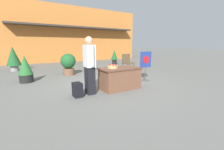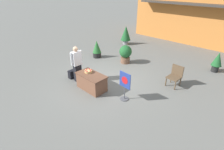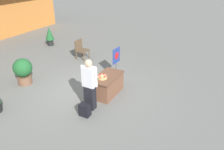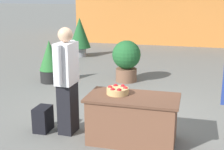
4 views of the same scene
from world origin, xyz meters
The scene contains 12 objects.
ground_plane centered at (0.00, 0.00, 0.00)m, with size 120.00×120.00×0.00m, color slate.
storefront_building centered at (1.89, 10.52, 2.45)m, with size 12.85×4.73×4.89m.
display_table centered at (0.08, -0.87, 0.37)m, with size 1.41×0.76×0.74m.
apple_basket centered at (-0.18, -0.81, 0.80)m, with size 0.35×0.35×0.13m.
person_visitor centered at (-1.02, -0.82, 0.90)m, with size 0.28×0.61×1.76m.
backpack centered at (-1.46, -0.88, 0.21)m, with size 0.24×0.34×0.42m.
poster_board centered at (1.67, -0.46, 0.67)m, with size 0.57×0.36×1.24m.
patio_chair centered at (2.63, 2.04, 0.54)m, with size 0.58×0.58×0.98m.
potted_plant_far_left centered at (-2.66, 1.91, 0.56)m, with size 0.55×0.55×1.10m.
potted_plant_near_left centered at (-3.12, 5.35, 0.82)m, with size 0.77×0.77×1.42m.
potted_plant_near_right centered at (3.57, 4.96, 0.63)m, with size 0.53×0.53×1.11m.
potted_plant_far_right centered at (-0.76, 2.49, 0.60)m, with size 0.74×0.74×1.09m.
Camera 2 is at (5.46, -5.15, 4.30)m, focal length 28.00 mm.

